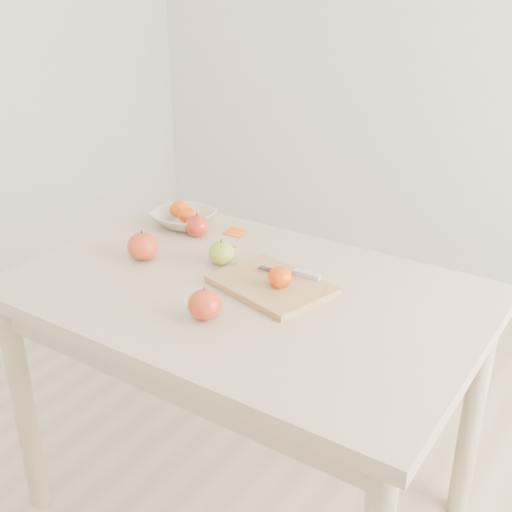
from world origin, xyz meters
The scene contains 14 objects.
ground centered at (0.00, 0.00, 0.00)m, with size 3.50×3.50×0.00m, color #C6B293.
table centered at (0.00, 0.00, 0.65)m, with size 1.20×0.80×0.75m.
cutting_board centered at (0.06, 0.03, 0.76)m, with size 0.29×0.21×0.02m, color #AB7E55.
board_tangerine centered at (0.09, 0.02, 0.80)m, with size 0.06×0.06×0.05m, color #DA3E07.
fruit_bowl centered at (-0.41, 0.25, 0.77)m, with size 0.19×0.19×0.05m, color silver.
bowl_tangerine_near centered at (-0.44, 0.26, 0.80)m, with size 0.06×0.06×0.05m, color orange.
bowl_tangerine_far centered at (-0.38, 0.23, 0.79)m, with size 0.06×0.06×0.05m, color red.
orange_peel_a centered at (-0.23, 0.28, 0.75)m, with size 0.06×0.04×0.00m, color orange.
orange_peel_b centered at (-0.18, 0.18, 0.75)m, with size 0.04×0.04×0.00m, color #C5640D.
paring_knife centered at (0.11, 0.10, 0.78)m, with size 0.17×0.05×0.01m.
apple_green centered at (-0.14, 0.08, 0.78)m, with size 0.07×0.07×0.06m, color olive.
apple_red_e centered at (0.01, -0.18, 0.79)m, with size 0.08×0.08×0.07m, color maroon.
apple_red_a centered at (-0.32, 0.20, 0.78)m, with size 0.07×0.07×0.07m, color maroon.
apple_red_b centered at (-0.34, -0.02, 0.79)m, with size 0.09×0.09×0.08m, color maroon.
Camera 1 is at (0.84, -1.21, 1.51)m, focal length 45.00 mm.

